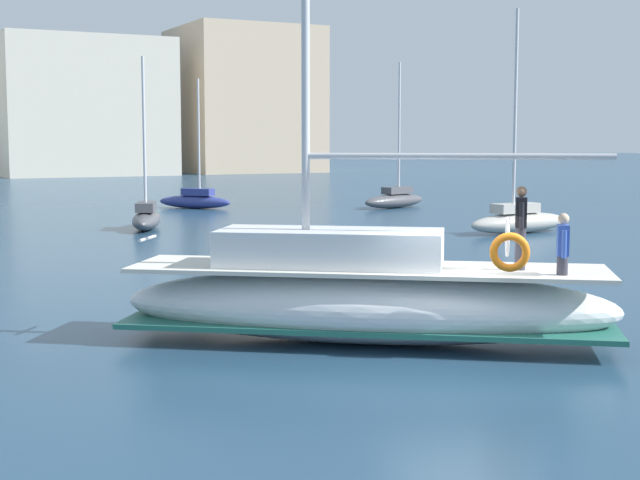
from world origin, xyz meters
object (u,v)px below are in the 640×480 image
Objects in this scene: moored_catamaran at (146,217)px; moored_cutter_right at (395,198)px; moored_cutter_left at (195,199)px; moored_sloop_far at (519,219)px; main_sailboat at (363,296)px.

moored_cutter_right reaches higher than moored_catamaran.
moored_catamaran is 1.02× the size of moored_cutter_left.
moored_cutter_left is 11.51m from moored_cutter_right.
moored_cutter_left is at bearing 155.27° from moored_cutter_right.
moored_cutter_right reaches higher than moored_cutter_left.
moored_sloop_far is at bearing -69.21° from moored_cutter_left.
moored_cutter_right is (19.30, 30.14, -0.34)m from main_sailboat.
main_sailboat is at bearing -96.66° from moored_catamaran.
moored_cutter_right is at bearing 19.85° from moored_catamaran.
moored_catamaran is 17.51m from moored_cutter_right.
moored_cutter_left is 0.88× the size of moored_cutter_right.
main_sailboat reaches higher than moored_sloop_far.
main_sailboat is 1.34× the size of moored_sloop_far.
moored_cutter_right is at bearing -24.73° from moored_cutter_left.
main_sailboat reaches higher than moored_catamaran.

